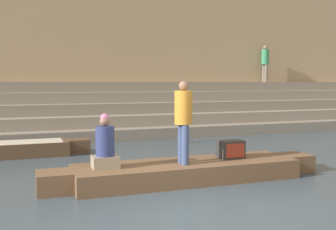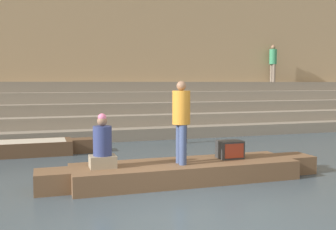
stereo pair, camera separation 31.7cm
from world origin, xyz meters
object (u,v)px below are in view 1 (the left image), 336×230
Objects in this scene: mooring_post at (181,128)px; person_on_steps at (265,61)px; rowboat_main at (187,171)px; person_standing at (183,117)px; person_rowing at (105,147)px; tv_set at (231,149)px.

person_on_steps is at bearing 34.51° from mooring_post.
person_standing reaches higher than rowboat_main.
person_rowing reaches higher than rowboat_main.
person_standing is at bearing -133.40° from rowboat_main.
person_standing is at bearing 84.26° from person_on_steps.
person_rowing reaches higher than tv_set.
rowboat_main is 5.67× the size of person_rowing.
person_standing reaches higher than mooring_post.
person_standing is 1.48m from tv_set.
person_standing is 0.96× the size of person_on_steps.
rowboat_main is 3.57× the size of person_standing.
tv_set is 4.78m from mooring_post.
person_rowing is at bearing 78.65° from person_on_steps.
person_standing reaches higher than person_rowing.
person_on_steps is at bearing 64.16° from person_standing.
mooring_post reaches higher than rowboat_main.
person_rowing reaches higher than mooring_post.
rowboat_main is 5.16m from mooring_post.
person_on_steps is at bearing 53.07° from person_rowing.
person_standing is at bearing -111.20° from mooring_post.
rowboat_main is 11.60× the size of tv_set.
person_rowing is 0.60× the size of person_on_steps.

